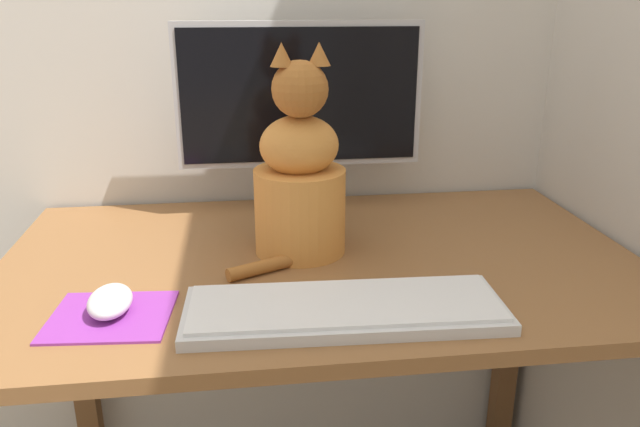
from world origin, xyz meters
The scene contains 6 objects.
desk centered at (0.00, 0.00, 0.62)m, with size 1.16×0.71×0.72m.
monitor centered at (-0.01, 0.26, 0.95)m, with size 0.52×0.17×0.41m.
keyboard centered at (0.01, -0.23, 0.73)m, with size 0.48×0.19×0.02m.
mousepad_left centered at (-0.34, -0.19, 0.73)m, with size 0.19×0.17×0.00m.
computer_mouse_left centered at (-0.34, -0.18, 0.75)m, with size 0.06×0.10×0.04m.
cat centered at (-0.03, 0.03, 0.86)m, with size 0.23×0.22×0.38m.
Camera 1 is at (-0.14, -1.05, 1.18)m, focal length 35.00 mm.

